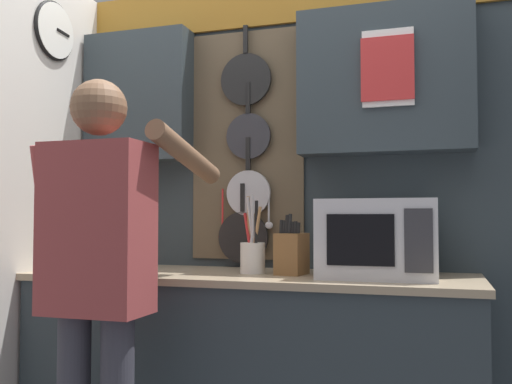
{
  "coord_description": "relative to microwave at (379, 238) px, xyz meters",
  "views": [
    {
      "loc": [
        0.79,
        -2.4,
        1.18
      ],
      "look_at": [
        -0.03,
        0.2,
        1.3
      ],
      "focal_mm": 40.0,
      "sensor_mm": 36.0,
      "label": 1
    }
  ],
  "objects": [
    {
      "name": "microwave",
      "position": [
        0.0,
        0.0,
        0.0
      ],
      "size": [
        0.47,
        0.4,
        0.32
      ],
      "color": "silver",
      "rests_on": "base_cabinet_counter"
    },
    {
      "name": "person",
      "position": [
        -0.95,
        -0.58,
        -0.09
      ],
      "size": [
        0.54,
        0.66,
        1.69
      ],
      "color": "#383842",
      "rests_on": "ground_plane"
    },
    {
      "name": "utensil_crock",
      "position": [
        -0.55,
        0.0,
        -0.07
      ],
      "size": [
        0.11,
        0.11,
        0.35
      ],
      "color": "white",
      "rests_on": "base_cabinet_counter"
    },
    {
      "name": "back_wall_unit",
      "position": [
        -0.55,
        0.28,
        0.35
      ],
      "size": [
        2.52,
        0.23,
        2.36
      ],
      "color": "#2D383D",
      "rests_on": "ground_plane"
    },
    {
      "name": "base_cabinet_counter",
      "position": [
        -0.56,
        -0.01,
        -0.63
      ],
      "size": [
        1.95,
        0.63,
        0.93
      ],
      "color": "#2D383D",
      "rests_on": "ground_plane"
    },
    {
      "name": "knife_block",
      "position": [
        -0.37,
        0.0,
        -0.07
      ],
      "size": [
        0.13,
        0.16,
        0.26
      ],
      "color": "brown",
      "rests_on": "base_cabinet_counter"
    },
    {
      "name": "side_wall",
      "position": [
        -1.56,
        -0.4,
        0.11
      ],
      "size": [
        0.07,
        1.6,
        2.36
      ],
      "color": "silver",
      "rests_on": "ground_plane"
    }
  ]
}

